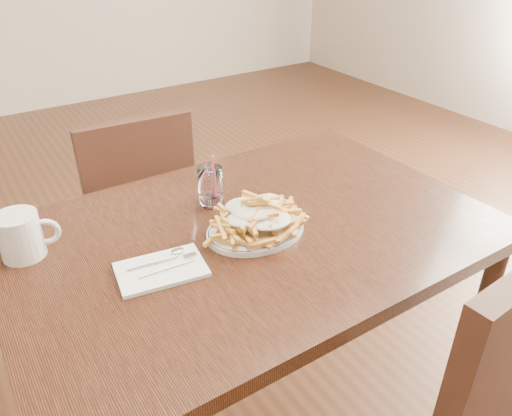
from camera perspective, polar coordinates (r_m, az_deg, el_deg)
table at (r=1.30m, az=-0.58°, el=-5.16°), size 1.20×0.80×0.75m
chair_far at (r=1.93m, az=-13.42°, el=0.33°), size 0.42×0.42×0.85m
fries_plate at (r=1.23m, az=-0.00°, el=-2.44°), size 0.31×0.29×0.02m
loaded_fries at (r=1.21m, az=-0.00°, el=-0.56°), size 0.27×0.23×0.07m
napkin at (r=1.13m, az=-10.79°, el=-6.93°), size 0.21×0.15×0.01m
cutlery at (r=1.13m, az=-10.94°, el=-6.51°), size 0.16×0.06×0.01m
water_glass at (r=1.34m, az=-5.20°, el=2.26°), size 0.07×0.07×0.14m
coffee_mug at (r=1.25m, az=-25.24°, el=-2.86°), size 0.14×0.10×0.11m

